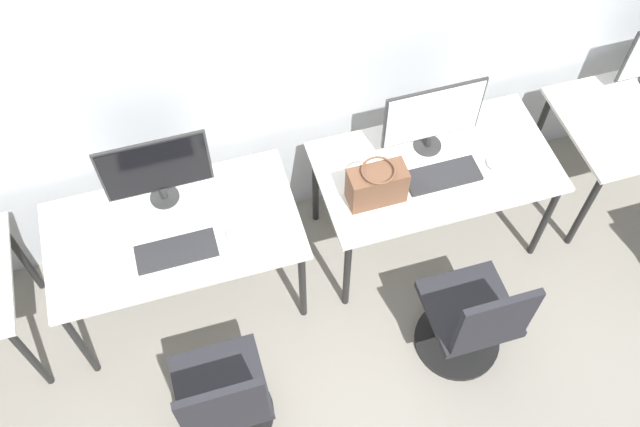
{
  "coord_description": "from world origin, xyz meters",
  "views": [
    {
      "loc": [
        -0.55,
        -1.71,
        3.78
      ],
      "look_at": [
        0.0,
        0.14,
        0.86
      ],
      "focal_mm": 40.0,
      "sensor_mm": 36.0,
      "label": 1
    }
  ],
  "objects_px": {
    "office_chair_left": "(224,402)",
    "mouse_right": "(492,163)",
    "handbag": "(377,185)",
    "monitor_left": "(156,169)",
    "mouse_left": "(232,234)",
    "keyboard_left": "(176,251)",
    "monitor_right": "(433,116)",
    "office_chair_right": "(471,322)",
    "keyboard_right": "(443,176)"
  },
  "relations": [
    {
      "from": "monitor_left",
      "to": "keyboard_right",
      "type": "relative_size",
      "value": 1.36
    },
    {
      "from": "mouse_left",
      "to": "mouse_right",
      "type": "bearing_deg",
      "value": 1.55
    },
    {
      "from": "office_chair_left",
      "to": "mouse_right",
      "type": "xyz_separation_m",
      "value": [
        1.69,
        0.74,
        0.36
      ]
    },
    {
      "from": "keyboard_left",
      "to": "office_chair_right",
      "type": "relative_size",
      "value": 0.46
    },
    {
      "from": "mouse_left",
      "to": "office_chair_right",
      "type": "height_order",
      "value": "office_chair_right"
    },
    {
      "from": "office_chair_left",
      "to": "handbag",
      "type": "bearing_deg",
      "value": 35.5
    },
    {
      "from": "mouse_right",
      "to": "monitor_right",
      "type": "bearing_deg",
      "value": 141.73
    },
    {
      "from": "monitor_left",
      "to": "keyboard_right",
      "type": "distance_m",
      "value": 1.5
    },
    {
      "from": "monitor_right",
      "to": "office_chair_right",
      "type": "height_order",
      "value": "monitor_right"
    },
    {
      "from": "monitor_left",
      "to": "handbag",
      "type": "relative_size",
      "value": 1.83
    },
    {
      "from": "monitor_left",
      "to": "mouse_left",
      "type": "bearing_deg",
      "value": -49.52
    },
    {
      "from": "monitor_left",
      "to": "mouse_left",
      "type": "distance_m",
      "value": 0.5
    },
    {
      "from": "monitor_left",
      "to": "keyboard_left",
      "type": "relative_size",
      "value": 1.36
    },
    {
      "from": "handbag",
      "to": "keyboard_right",
      "type": "bearing_deg",
      "value": 3.93
    },
    {
      "from": "keyboard_right",
      "to": "handbag",
      "type": "bearing_deg",
      "value": -176.07
    },
    {
      "from": "mouse_left",
      "to": "handbag",
      "type": "distance_m",
      "value": 0.78
    },
    {
      "from": "office_chair_left",
      "to": "handbag",
      "type": "xyz_separation_m",
      "value": [
        1.01,
        0.72,
        0.46
      ]
    },
    {
      "from": "mouse_right",
      "to": "handbag",
      "type": "xyz_separation_m",
      "value": [
        -0.68,
        -0.02,
        0.1
      ]
    },
    {
      "from": "monitor_left",
      "to": "handbag",
      "type": "bearing_deg",
      "value": -16.72
    },
    {
      "from": "office_chair_left",
      "to": "keyboard_right",
      "type": "relative_size",
      "value": 2.19
    },
    {
      "from": "keyboard_right",
      "to": "office_chair_right",
      "type": "distance_m",
      "value": 0.79
    },
    {
      "from": "monitor_left",
      "to": "office_chair_right",
      "type": "relative_size",
      "value": 0.62
    },
    {
      "from": "monitor_right",
      "to": "office_chair_right",
      "type": "distance_m",
      "value": 1.1
    },
    {
      "from": "mouse_left",
      "to": "keyboard_right",
      "type": "distance_m",
      "value": 1.16
    },
    {
      "from": "mouse_right",
      "to": "handbag",
      "type": "distance_m",
      "value": 0.68
    },
    {
      "from": "keyboard_left",
      "to": "monitor_right",
      "type": "height_order",
      "value": "monitor_right"
    },
    {
      "from": "handbag",
      "to": "mouse_right",
      "type": "bearing_deg",
      "value": 1.95
    },
    {
      "from": "office_chair_right",
      "to": "keyboard_right",
      "type": "bearing_deg",
      "value": 84.51
    },
    {
      "from": "keyboard_left",
      "to": "office_chair_right",
      "type": "xyz_separation_m",
      "value": [
        1.38,
        -0.64,
        -0.36
      ]
    },
    {
      "from": "office_chair_left",
      "to": "monitor_right",
      "type": "distance_m",
      "value": 1.8
    },
    {
      "from": "mouse_left",
      "to": "handbag",
      "type": "xyz_separation_m",
      "value": [
        0.78,
        0.02,
        0.1
      ]
    },
    {
      "from": "office_chair_left",
      "to": "office_chair_right",
      "type": "height_order",
      "value": "same"
    },
    {
      "from": "keyboard_left",
      "to": "monitor_right",
      "type": "relative_size",
      "value": 0.74
    },
    {
      "from": "monitor_left",
      "to": "handbag",
      "type": "height_order",
      "value": "monitor_left"
    },
    {
      "from": "monitor_left",
      "to": "mouse_left",
      "type": "relative_size",
      "value": 6.1
    },
    {
      "from": "office_chair_left",
      "to": "handbag",
      "type": "distance_m",
      "value": 1.32
    },
    {
      "from": "keyboard_right",
      "to": "handbag",
      "type": "relative_size",
      "value": 1.35
    },
    {
      "from": "monitor_left",
      "to": "monitor_right",
      "type": "distance_m",
      "value": 1.45
    },
    {
      "from": "keyboard_right",
      "to": "handbag",
      "type": "distance_m",
      "value": 0.4
    },
    {
      "from": "monitor_left",
      "to": "mouse_left",
      "type": "height_order",
      "value": "monitor_left"
    },
    {
      "from": "monitor_left",
      "to": "keyboard_right",
      "type": "bearing_deg",
      "value": -11.39
    },
    {
      "from": "keyboard_left",
      "to": "handbag",
      "type": "relative_size",
      "value": 1.35
    },
    {
      "from": "office_chair_left",
      "to": "mouse_right",
      "type": "height_order",
      "value": "office_chair_left"
    },
    {
      "from": "keyboard_left",
      "to": "keyboard_right",
      "type": "height_order",
      "value": "same"
    },
    {
      "from": "office_chair_left",
      "to": "mouse_right",
      "type": "distance_m",
      "value": 1.88
    },
    {
      "from": "mouse_left",
      "to": "keyboard_right",
      "type": "xyz_separation_m",
      "value": [
        1.16,
        0.04,
        -0.01
      ]
    },
    {
      "from": "mouse_left",
      "to": "mouse_right",
      "type": "height_order",
      "value": "same"
    },
    {
      "from": "monitor_right",
      "to": "monitor_left",
      "type": "bearing_deg",
      "value": 177.29
    },
    {
      "from": "monitor_left",
      "to": "monitor_right",
      "type": "xyz_separation_m",
      "value": [
        1.45,
        -0.07,
        0.0
      ]
    },
    {
      "from": "office_chair_left",
      "to": "handbag",
      "type": "relative_size",
      "value": 2.96
    }
  ]
}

